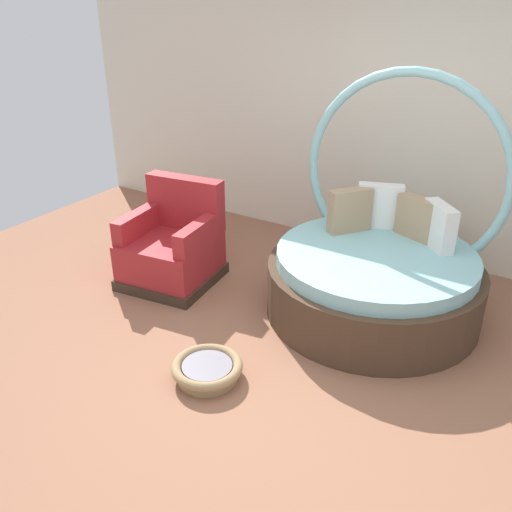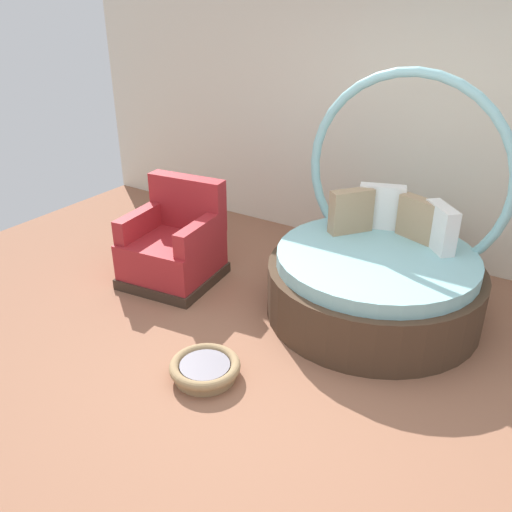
# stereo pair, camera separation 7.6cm
# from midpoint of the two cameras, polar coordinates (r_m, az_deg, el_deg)

# --- Properties ---
(ground_plane) EXTENTS (8.00, 8.00, 0.02)m
(ground_plane) POSITION_cam_midpoint_polar(r_m,az_deg,el_deg) (3.96, 1.58, -12.98)
(ground_plane) COLOR #936047
(back_wall) EXTENTS (8.00, 0.12, 2.74)m
(back_wall) POSITION_cam_midpoint_polar(r_m,az_deg,el_deg) (5.54, 15.62, 13.65)
(back_wall) COLOR silver
(back_wall) RESTS_ON ground_plane
(round_daybed) EXTENTS (1.78, 1.78, 1.97)m
(round_daybed) POSITION_cam_midpoint_polar(r_m,az_deg,el_deg) (4.64, 12.24, -1.28)
(round_daybed) COLOR #473323
(round_daybed) RESTS_ON ground_plane
(red_armchair) EXTENTS (0.89, 0.89, 0.94)m
(red_armchair) POSITION_cam_midpoint_polar(r_m,az_deg,el_deg) (5.11, -9.14, 0.89)
(red_armchair) COLOR #38281E
(red_armchair) RESTS_ON ground_plane
(pet_basket) EXTENTS (0.51, 0.51, 0.13)m
(pet_basket) POSITION_cam_midpoint_polar(r_m,az_deg,el_deg) (3.94, -5.72, -11.80)
(pet_basket) COLOR #9E7F56
(pet_basket) RESTS_ON ground_plane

